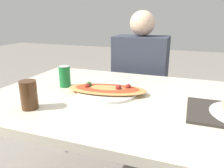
{
  "coord_description": "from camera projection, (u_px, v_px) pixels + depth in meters",
  "views": [
    {
      "loc": [
        0.34,
        -1.03,
        1.16
      ],
      "look_at": [
        -0.03,
        0.0,
        0.82
      ],
      "focal_mm": 35.0,
      "sensor_mm": 36.0,
      "label": 1
    }
  ],
  "objects": [
    {
      "name": "drink_glass",
      "position": [
        29.0,
        95.0,
        0.98
      ],
      "size": [
        0.08,
        0.08,
        0.13
      ],
      "color": "#4C2D19",
      "rests_on": "dining_table"
    },
    {
      "name": "chair_far_seated",
      "position": [
        142.0,
        92.0,
        1.97
      ],
      "size": [
        0.4,
        0.4,
        0.89
      ],
      "rotation": [
        0.0,
        0.0,
        3.14
      ],
      "color": "black",
      "rests_on": "ground_plane"
    },
    {
      "name": "person_seated",
      "position": [
        140.0,
        72.0,
        1.8
      ],
      "size": [
        0.43,
        0.29,
        1.2
      ],
      "rotation": [
        0.0,
        0.0,
        3.14
      ],
      "color": "#2D2D38",
      "rests_on": "ground_plane"
    },
    {
      "name": "pizza_main",
      "position": [
        107.0,
        90.0,
        1.19
      ],
      "size": [
        0.46,
        0.33,
        0.06
      ],
      "color": "white",
      "rests_on": "dining_table"
    },
    {
      "name": "soda_can",
      "position": [
        65.0,
        76.0,
        1.29
      ],
      "size": [
        0.07,
        0.07,
        0.12
      ],
      "color": "#197233",
      "rests_on": "dining_table"
    },
    {
      "name": "dining_table",
      "position": [
        117.0,
        107.0,
        1.18
      ],
      "size": [
        1.36,
        0.95,
        0.76
      ],
      "color": "beige",
      "rests_on": "ground_plane"
    }
  ]
}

